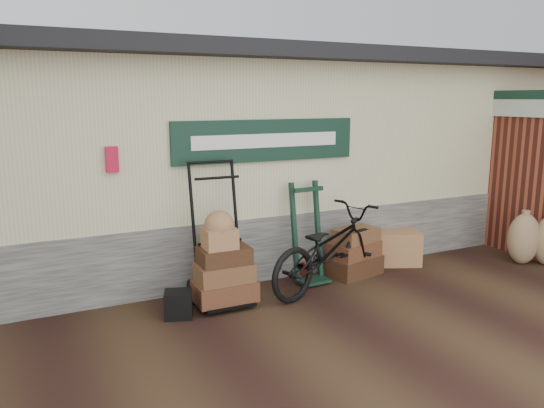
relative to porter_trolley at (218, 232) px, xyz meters
The scene contains 10 objects.
ground 1.57m from the porter_trolley, 26.01° to the right, with size 80.00×80.00×0.00m, color black.
station_building 2.56m from the porter_trolley, 62.09° to the left, with size 14.40×4.10×3.20m.
brick_outbuilding 5.90m from the porter_trolley, ahead, with size 1.71×4.51×2.62m.
porter_trolley is the anchor object (origin of this frame).
green_barrow 1.39m from the porter_trolley, ahead, with size 0.50×0.42×1.38m, color black, non-canonical shape.
suitcase_stack 2.16m from the porter_trolley, ahead, with size 0.78×0.49×0.69m, color #321F10, non-canonical shape.
wicker_hamper 3.02m from the porter_trolley, ahead, with size 0.78×0.51×0.51m, color brown.
black_trunk 0.99m from the porter_trolley, 156.11° to the right, with size 0.31×0.27×0.31m, color black.
bicycle 1.50m from the porter_trolley, ahead, with size 2.10×0.73×1.22m, color black.
burlap_sack_left 4.78m from the porter_trolley, ahead, with size 0.49×0.41×0.79m, color #8B664B.
Camera 1 is at (-3.33, -5.37, 2.50)m, focal length 35.00 mm.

